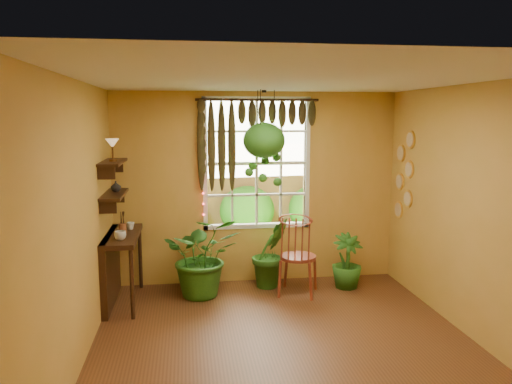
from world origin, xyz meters
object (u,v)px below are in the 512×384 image
at_px(potted_plant_mid, 271,253).
at_px(hanging_basket, 264,146).
at_px(counter_ledge, 114,261).
at_px(potted_plant_left, 203,256).
at_px(windsor_chair, 297,267).

height_order(potted_plant_mid, hanging_basket, hanging_basket).
bearing_deg(counter_ledge, potted_plant_left, 5.92).
bearing_deg(windsor_chair, potted_plant_left, -163.27).
height_order(windsor_chair, potted_plant_left, windsor_chair).
relative_size(windsor_chair, potted_plant_left, 1.19).
distance_m(windsor_chair, potted_plant_left, 1.26).
xyz_separation_m(counter_ledge, hanging_basket, (1.95, 0.28, 1.41)).
height_order(counter_ledge, windsor_chair, windsor_chair).
xyz_separation_m(potted_plant_left, potted_plant_mid, (0.94, 0.23, -0.06)).
distance_m(potted_plant_mid, hanging_basket, 1.48).
height_order(potted_plant_left, hanging_basket, hanging_basket).
distance_m(counter_ledge, potted_plant_left, 1.12).
height_order(counter_ledge, hanging_basket, hanging_basket).
bearing_deg(counter_ledge, hanging_basket, 8.19).
distance_m(potted_plant_left, potted_plant_mid, 0.97).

